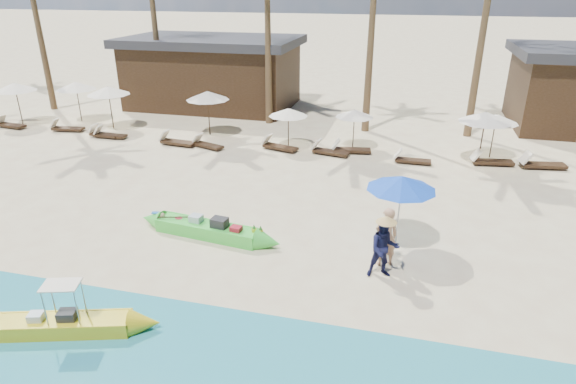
% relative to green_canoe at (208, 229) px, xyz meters
% --- Properties ---
extents(ground, '(240.00, 240.00, 0.00)m').
position_rel_green_canoe_xyz_m(ground, '(1.43, -0.84, -0.24)').
color(ground, beige).
rests_on(ground, ground).
extents(wet_sand_strip, '(240.00, 4.50, 0.01)m').
position_rel_green_canoe_xyz_m(wet_sand_strip, '(1.43, -5.84, -0.23)').
color(wet_sand_strip, tan).
rests_on(wet_sand_strip, ground).
extents(green_canoe, '(5.51, 1.13, 0.70)m').
position_rel_green_canoe_xyz_m(green_canoe, '(0.00, 0.00, 0.00)').
color(green_canoe, '#3FD13F').
rests_on(green_canoe, ground).
extents(yellow_canoe, '(4.90, 1.79, 1.30)m').
position_rel_green_canoe_xyz_m(yellow_canoe, '(-1.45, -5.11, -0.02)').
color(yellow_canoe, gold).
rests_on(yellow_canoe, ground).
extents(tourist, '(0.76, 0.64, 1.78)m').
position_rel_green_canoe_xyz_m(tourist, '(5.52, -0.32, 0.65)').
color(tourist, tan).
rests_on(tourist, ground).
extents(vendor_green, '(0.97, 0.84, 1.70)m').
position_rel_green_canoe_xyz_m(vendor_green, '(5.50, -0.92, 0.62)').
color(vendor_green, '#15173B').
rests_on(vendor_green, ground).
extents(blue_umbrella, '(2.06, 2.06, 2.22)m').
position_rel_green_canoe_xyz_m(blue_umbrella, '(5.79, 1.03, 1.77)').
color(blue_umbrella, '#99999E').
rests_on(blue_umbrella, ground).
extents(resort_parasol_1, '(2.26, 2.26, 2.33)m').
position_rel_green_canoe_xyz_m(resort_parasol_1, '(-15.47, 9.72, 1.86)').
color(resort_parasol_1, '#372316').
rests_on(resort_parasol_1, ground).
extents(lounger_1_right, '(1.82, 0.77, 0.60)m').
position_rel_green_canoe_xyz_m(lounger_1_right, '(-15.55, 8.86, -0.04)').
color(lounger_1_right, '#372316').
rests_on(lounger_1_right, ground).
extents(resort_parasol_2, '(2.20, 2.20, 2.27)m').
position_rel_green_canoe_xyz_m(resort_parasol_2, '(-12.60, 11.09, 1.81)').
color(resort_parasol_2, '#372316').
rests_on(resort_parasol_2, ground).
extents(lounger_2_left, '(1.82, 0.76, 0.60)m').
position_rel_green_canoe_xyz_m(lounger_2_left, '(-12.10, 9.05, -0.04)').
color(lounger_2_left, '#372316').
rests_on(lounger_2_left, ground).
extents(resort_parasol_3, '(2.25, 2.25, 2.32)m').
position_rel_green_canoe_xyz_m(resort_parasol_3, '(-9.93, 10.18, 1.86)').
color(resort_parasol_3, '#372316').
rests_on(resort_parasol_3, ground).
extents(lounger_3_left, '(1.76, 0.70, 0.58)m').
position_rel_green_canoe_xyz_m(lounger_3_left, '(-9.49, 8.57, -0.04)').
color(lounger_3_left, '#372316').
rests_on(lounger_3_left, ground).
extents(lounger_3_right, '(1.69, 0.57, 0.57)m').
position_rel_green_canoe_xyz_m(lounger_3_right, '(-9.12, 8.52, -0.05)').
color(lounger_3_right, '#372316').
rests_on(lounger_3_right, ground).
extents(resort_parasol_4, '(2.23, 2.23, 2.30)m').
position_rel_green_canoe_xyz_m(resort_parasol_4, '(-4.31, 10.41, 1.83)').
color(resort_parasol_4, '#372316').
rests_on(resort_parasol_4, ground).
extents(lounger_4_left, '(1.90, 0.75, 0.63)m').
position_rel_green_canoe_xyz_m(lounger_4_left, '(-5.22, 8.29, -0.03)').
color(lounger_4_left, '#372316').
rests_on(lounger_4_left, ground).
extents(lounger_4_right, '(1.72, 1.02, 0.56)m').
position_rel_green_canoe_xyz_m(lounger_4_right, '(-3.58, 8.27, -0.05)').
color(lounger_4_right, '#372316').
rests_on(lounger_4_right, ground).
extents(resort_parasol_5, '(1.87, 1.87, 1.92)m').
position_rel_green_canoe_xyz_m(resort_parasol_5, '(0.24, 9.36, 1.50)').
color(resort_parasol_5, '#372316').
rests_on(resort_parasol_5, ground).
extents(lounger_5_left, '(1.88, 1.03, 0.61)m').
position_rel_green_canoe_xyz_m(lounger_5_left, '(-0.13, 8.83, -0.03)').
color(lounger_5_left, '#372316').
rests_on(lounger_5_left, ground).
extents(resort_parasol_6, '(1.83, 1.83, 1.88)m').
position_rel_green_canoe_xyz_m(resort_parasol_6, '(3.31, 10.07, 1.46)').
color(resort_parasol_6, '#372316').
rests_on(resort_parasol_6, ground).
extents(lounger_6_left, '(1.85, 0.87, 0.60)m').
position_rel_green_canoe_xyz_m(lounger_6_left, '(2.33, 8.72, -0.03)').
color(lounger_6_left, '#372316').
rests_on(lounger_6_left, ground).
extents(lounger_6_right, '(1.87, 0.83, 0.61)m').
position_rel_green_canoe_xyz_m(lounger_6_right, '(3.25, 9.21, -0.03)').
color(lounger_6_right, '#372316').
rests_on(lounger_6_right, ground).
extents(resort_parasol_7, '(2.25, 2.25, 2.31)m').
position_rel_green_canoe_xyz_m(resort_parasol_7, '(9.01, 9.28, 1.85)').
color(resort_parasol_7, '#372316').
rests_on(resort_parasol_7, ground).
extents(lounger_7_left, '(1.64, 0.52, 0.55)m').
position_rel_green_canoe_xyz_m(lounger_7_left, '(6.06, 8.47, -0.05)').
color(lounger_7_left, '#372316').
rests_on(lounger_7_left, ground).
extents(lounger_7_right, '(1.87, 0.80, 0.62)m').
position_rel_green_canoe_xyz_m(lounger_7_right, '(9.46, 9.10, -0.03)').
color(lounger_7_right, '#372316').
rests_on(lounger_7_right, ground).
extents(resort_parasol_8, '(1.96, 1.96, 2.02)m').
position_rel_green_canoe_xyz_m(resort_parasol_8, '(9.60, 10.23, 1.58)').
color(resort_parasol_8, '#372316').
rests_on(resort_parasol_8, ground).
extents(lounger_8_left, '(1.99, 0.88, 0.65)m').
position_rel_green_canoe_xyz_m(lounger_8_left, '(11.51, 9.19, -0.02)').
color(lounger_8_left, '#372316').
rests_on(lounger_8_left, ground).
extents(pavilion_west, '(10.80, 6.60, 4.30)m').
position_rel_green_canoe_xyz_m(pavilion_west, '(-6.57, 16.66, 1.95)').
color(pavilion_west, '#372316').
rests_on(pavilion_west, ground).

